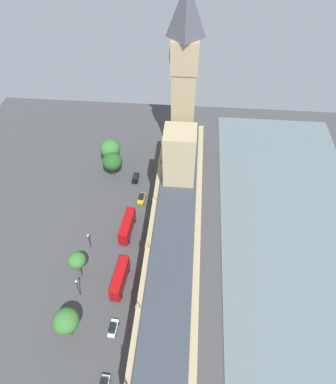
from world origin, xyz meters
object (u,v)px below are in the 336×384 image
(double_decker_bus_by_river_gate, at_px, (127,226))
(plane_tree_midblock, at_px, (110,149))
(car_black_far_end, at_px, (136,178))
(street_lamp_slot_12, at_px, (77,285))
(car_white_opposite_hall, at_px, (113,328))
(car_yellow_cab_near_tower, at_px, (142,198))
(plane_tree_slot_10, at_px, (77,260))
(pedestrian_under_trees, at_px, (151,201))
(street_lamp_slot_11, at_px, (89,239))
(plane_tree_trailing, at_px, (112,161))
(parliament_building, at_px, (175,234))
(clock_tower, at_px, (184,75))
(plane_tree_corner, at_px, (66,321))
(double_decker_bus_leading, at_px, (120,278))

(double_decker_bus_by_river_gate, height_order, plane_tree_midblock, plane_tree_midblock)
(car_black_far_end, relative_size, street_lamp_slot_12, 0.71)
(plane_tree_midblock, bearing_deg, car_white_opposite_hall, 101.25)
(car_yellow_cab_near_tower, distance_m, plane_tree_slot_10, 30.40)
(car_white_opposite_hall, bearing_deg, car_black_far_end, 95.44)
(pedestrian_under_trees, bearing_deg, car_yellow_cab_near_tower, 89.07)
(street_lamp_slot_11, bearing_deg, plane_tree_trailing, -91.80)
(plane_tree_trailing, bearing_deg, plane_tree_slot_10, 88.01)
(plane_tree_trailing, distance_m, plane_tree_slot_10, 37.59)
(parliament_building, relative_size, pedestrian_under_trees, 50.53)
(parliament_building, xyz_separation_m, street_lamp_slot_12, (22.21, 13.50, -4.50))
(parliament_building, height_order, clock_tower, clock_tower)
(car_black_far_end, xyz_separation_m, pedestrian_under_trees, (-6.16, 9.75, -0.18))
(car_white_opposite_hall, distance_m, plane_tree_corner, 11.00)
(plane_tree_midblock, bearing_deg, parliament_building, 124.38)
(car_yellow_cab_near_tower, distance_m, double_decker_bus_by_river_gate, 12.82)
(clock_tower, relative_size, car_black_far_end, 12.20)
(clock_tower, xyz_separation_m, car_black_far_end, (13.98, 16.28, -27.66))
(clock_tower, distance_m, plane_tree_corner, 74.02)
(clock_tower, height_order, double_decker_bus_leading, clock_tower)
(car_black_far_end, xyz_separation_m, double_decker_bus_by_river_gate, (-0.95, 21.28, 1.75))
(pedestrian_under_trees, xyz_separation_m, plane_tree_corner, (13.16, 41.49, 5.93))
(car_black_far_end, distance_m, plane_tree_midblock, 12.70)
(pedestrian_under_trees, bearing_deg, car_black_far_end, 49.45)
(double_decker_bus_by_river_gate, height_order, pedestrian_under_trees, double_decker_bus_by_river_gate)
(clock_tower, xyz_separation_m, plane_tree_trailing, (21.27, 14.90, -22.41))
(car_white_opposite_hall, bearing_deg, street_lamp_slot_12, 143.12)
(parliament_building, bearing_deg, double_decker_bus_by_river_gate, -25.91)
(car_black_far_end, distance_m, street_lamp_slot_12, 42.27)
(plane_tree_midblock, distance_m, street_lamp_slot_12, 48.12)
(car_yellow_cab_near_tower, bearing_deg, street_lamp_slot_12, 75.48)
(plane_tree_corner, bearing_deg, street_lamp_slot_12, -86.87)
(double_decker_bus_leading, relative_size, plane_tree_trailing, 1.20)
(street_lamp_slot_11, relative_size, street_lamp_slot_12, 0.89)
(car_white_opposite_hall, relative_size, plane_tree_trailing, 0.48)
(parliament_building, xyz_separation_m, car_white_opposite_hall, (12.45, 21.61, -8.07))
(pedestrian_under_trees, relative_size, plane_tree_trailing, 0.18)
(plane_tree_midblock, bearing_deg, car_yellow_cab_near_tower, 128.29)
(parliament_building, relative_size, street_lamp_slot_11, 13.98)
(clock_tower, relative_size, double_decker_bus_by_river_gate, 5.18)
(parliament_building, bearing_deg, clock_tower, -89.10)
(car_black_far_end, bearing_deg, clock_tower, 49.25)
(plane_tree_trailing, bearing_deg, double_decker_bus_by_river_gate, 109.99)
(car_yellow_cab_near_tower, distance_m, plane_tree_midblock, 20.52)
(plane_tree_slot_10, bearing_deg, car_white_opposite_hall, 128.97)
(plane_tree_corner, bearing_deg, car_yellow_cab_near_tower, -103.48)
(double_decker_bus_by_river_gate, relative_size, car_white_opposite_hall, 2.50)
(plane_tree_slot_10, bearing_deg, street_lamp_slot_12, 101.41)
(parliament_building, bearing_deg, street_lamp_slot_11, -0.96)
(plane_tree_midblock, relative_size, plane_tree_slot_10, 1.13)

